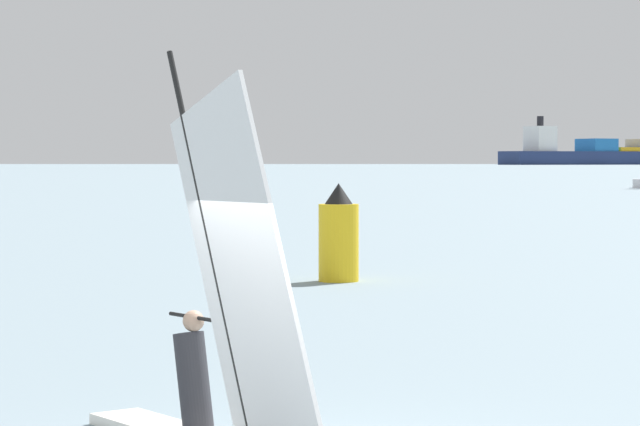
# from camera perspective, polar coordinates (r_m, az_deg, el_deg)

# --- Properties ---
(windsurfer) EXTENTS (3.10, 2.85, 4.16)m
(windsurfer) POSITION_cam_1_polar(r_m,az_deg,el_deg) (14.37, -4.48, -5.47)
(windsurfer) COLOR white
(windsurfer) RESTS_ON ground_plane
(cargo_ship) EXTENTS (163.31, 134.17, 29.13)m
(cargo_ship) POSITION_cam_1_polar(r_m,az_deg,el_deg) (909.93, 12.37, 2.31)
(cargo_ship) COLOR navy
(cargo_ship) RESTS_ON ground_plane
(channel_buoy) EXTENTS (0.96, 0.96, 2.35)m
(channel_buoy) POSITION_cam_1_polar(r_m,az_deg,el_deg) (34.07, 0.75, -0.97)
(channel_buoy) COLOR yellow
(channel_buoy) RESTS_ON ground_plane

